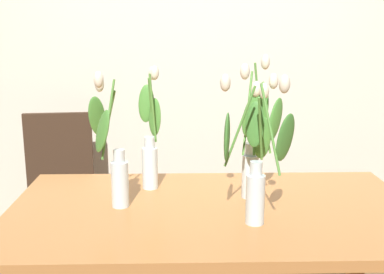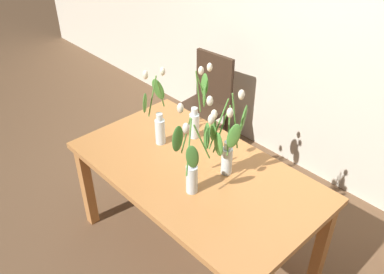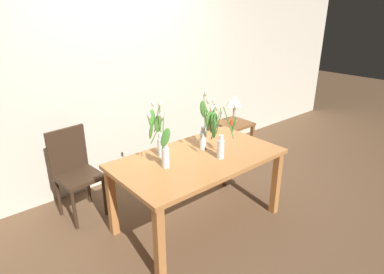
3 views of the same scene
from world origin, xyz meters
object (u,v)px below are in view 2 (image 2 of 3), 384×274
Objects in this scene: tulip_vase_1 at (227,144)px; dining_chair at (207,99)px; dining_table at (195,180)px; tulip_vase_0 at (192,162)px; tulip_vase_3 at (198,113)px; tulip_vase_2 at (158,118)px.

dining_chair is at bearing 139.47° from tulip_vase_1.
tulip_vase_0 is at bearing -48.59° from dining_table.
tulip_vase_3 is (-0.43, 0.18, -0.05)m from tulip_vase_1.
tulip_vase_2 is 0.27m from tulip_vase_3.
tulip_vase_0 is 0.58× the size of dining_chair.
dining_chair is at bearing 131.51° from tulip_vase_0.
tulip_vase_3 is at bearing 157.04° from tulip_vase_1.
tulip_vase_1 reaches higher than dining_table.
dining_table is 0.47m from tulip_vase_2.
dining_table is 0.37m from tulip_vase_0.
dining_table is at bearing -153.81° from tulip_vase_1.
dining_chair is (-0.99, 1.12, -0.43)m from tulip_vase_0.
dining_table is 0.38m from tulip_vase_1.
dining_chair reaches higher than dining_table.
tulip_vase_2 is at bearing -173.92° from tulip_vase_1.
dining_table is 2.95× the size of tulip_vase_0.
tulip_vase_1 is at bearing -40.53° from dining_chair.
tulip_vase_1 is 0.57m from tulip_vase_2.
dining_chair is (-1.03, 0.88, -0.45)m from tulip_vase_1.
tulip_vase_1 is 1.10× the size of tulip_vase_2.
tulip_vase_1 is 1.10× the size of tulip_vase_3.
tulip_vase_3 is at bearing 133.90° from dining_table.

